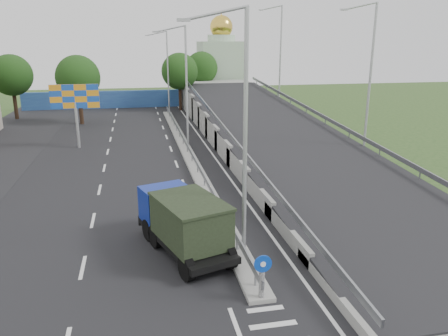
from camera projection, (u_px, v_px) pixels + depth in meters
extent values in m
cube|color=black|center=(153.00, 169.00, 31.74)|extent=(26.00, 90.00, 0.04)
cube|color=gray|center=(187.00, 153.00, 36.06)|extent=(1.00, 44.00, 0.20)
cube|color=gray|center=(328.00, 121.00, 37.79)|extent=(0.10, 50.00, 0.32)
cube|color=gray|center=(221.00, 125.00, 35.97)|extent=(0.10, 50.00, 0.32)
cube|color=gray|center=(187.00, 145.00, 35.87)|extent=(0.08, 44.00, 0.32)
cylinder|color=gray|center=(187.00, 148.00, 35.94)|extent=(0.09, 0.09, 0.60)
cylinder|color=black|center=(262.00, 282.00, 15.34)|extent=(0.20, 0.20, 1.20)
cylinder|color=#0C3FBF|center=(263.00, 264.00, 15.06)|extent=(0.64, 0.05, 0.64)
cylinder|color=white|center=(263.00, 264.00, 15.03)|extent=(0.20, 0.03, 0.20)
cylinder|color=#B2B5B7|center=(245.00, 137.00, 17.75)|extent=(0.18, 0.18, 10.00)
cylinder|color=#B2B5B7|center=(216.00, 13.00, 16.20)|extent=(2.57, 0.12, 0.66)
cube|color=#B2B5B7|center=(184.00, 20.00, 16.04)|extent=(0.50, 0.18, 0.12)
cylinder|color=#B2B5B7|center=(187.00, 88.00, 36.58)|extent=(0.18, 0.18, 10.00)
cylinder|color=#B2B5B7|center=(170.00, 29.00, 35.03)|extent=(2.57, 0.12, 0.66)
cube|color=#B2B5B7|center=(155.00, 32.00, 34.87)|extent=(0.50, 0.18, 0.12)
cylinder|color=#B2B5B7|center=(168.00, 72.00, 55.40)|extent=(0.18, 0.18, 10.00)
cylinder|color=#B2B5B7|center=(157.00, 33.00, 53.85)|extent=(2.57, 0.12, 0.66)
cube|color=#B2B5B7|center=(147.00, 35.00, 53.69)|extent=(0.50, 0.18, 0.12)
cube|color=#284493|center=(135.00, 99.00, 61.34)|extent=(30.00, 0.50, 2.40)
cube|color=#B2CCAD|center=(221.00, 70.00, 70.64)|extent=(7.00, 7.00, 9.00)
cylinder|color=#B2CCAD|center=(221.00, 38.00, 69.25)|extent=(4.40, 4.40, 1.00)
sphere|color=gold|center=(221.00, 27.00, 68.77)|extent=(3.60, 3.60, 3.60)
cone|color=gold|center=(221.00, 14.00, 68.22)|extent=(0.30, 0.30, 1.20)
cylinder|color=#B2B5B7|center=(77.00, 125.00, 37.56)|extent=(0.24, 0.24, 4.00)
cube|color=orange|center=(75.00, 96.00, 36.87)|extent=(4.00, 0.20, 2.00)
cylinder|color=black|center=(81.00, 106.00, 48.67)|extent=(0.44, 0.44, 4.00)
sphere|color=#14390F|center=(78.00, 77.00, 47.78)|extent=(4.80, 4.80, 4.80)
cylinder|color=black|center=(180.00, 96.00, 58.50)|extent=(0.44, 0.44, 4.00)
sphere|color=#14390F|center=(180.00, 71.00, 57.61)|extent=(4.80, 4.80, 4.80)
cylinder|color=black|center=(15.00, 102.00, 51.84)|extent=(0.44, 0.44, 4.00)
sphere|color=#14390F|center=(11.00, 75.00, 50.95)|extent=(4.80, 4.80, 4.80)
cylinder|color=black|center=(202.00, 90.00, 65.86)|extent=(0.44, 0.44, 4.00)
sphere|color=#14390F|center=(202.00, 68.00, 64.97)|extent=(4.80, 4.80, 4.80)
cylinder|color=black|center=(149.00, 230.00, 20.29)|extent=(0.63, 1.08, 1.03)
cylinder|color=black|center=(186.00, 222.00, 21.18)|extent=(0.63, 1.08, 1.03)
cylinder|color=black|center=(156.00, 237.00, 19.58)|extent=(0.63, 1.08, 1.03)
cylinder|color=black|center=(193.00, 228.00, 20.48)|extent=(0.63, 1.08, 1.03)
cylinder|color=black|center=(187.00, 268.00, 16.84)|extent=(0.63, 1.08, 1.03)
cylinder|color=black|center=(229.00, 257.00, 17.73)|extent=(0.63, 1.08, 1.03)
cube|color=black|center=(185.00, 239.00, 19.05)|extent=(3.87, 6.21, 0.28)
cube|color=navy|center=(165.00, 203.00, 20.63)|extent=(2.52, 2.10, 1.60)
cube|color=black|center=(159.00, 190.00, 21.12)|extent=(1.71, 0.61, 0.66)
cube|color=black|center=(160.00, 217.00, 21.57)|extent=(2.10, 0.81, 0.47)
cube|color=black|center=(190.00, 221.00, 18.29)|extent=(3.25, 4.09, 1.69)
cube|color=black|center=(190.00, 201.00, 18.05)|extent=(3.37, 4.21, 0.11)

